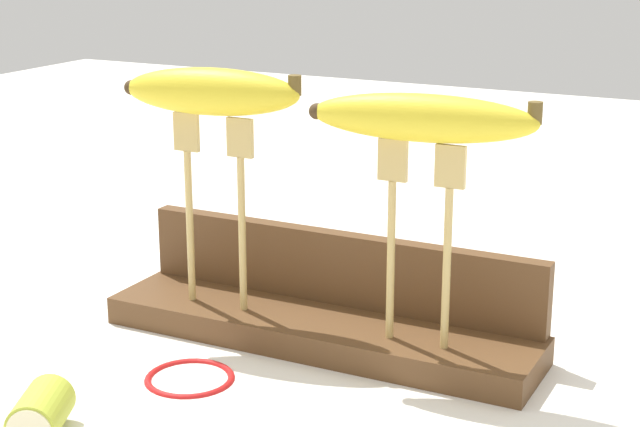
# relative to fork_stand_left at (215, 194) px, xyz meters

# --- Properties ---
(ground_plane) EXTENTS (3.00, 3.00, 0.00)m
(ground_plane) POSITION_rel_fork_stand_left_xyz_m (0.10, 0.02, -0.14)
(ground_plane) COLOR white
(wooden_board) EXTENTS (0.42, 0.10, 0.03)m
(wooden_board) POSITION_rel_fork_stand_left_xyz_m (0.10, 0.02, -0.12)
(wooden_board) COLOR brown
(wooden_board) RESTS_ON ground
(board_backstop) EXTENTS (0.41, 0.02, 0.07)m
(board_backstop) POSITION_rel_fork_stand_left_xyz_m (0.10, 0.06, -0.07)
(board_backstop) COLOR brown
(board_backstop) RESTS_ON wooden_board
(fork_stand_left) EXTENTS (0.08, 0.01, 0.18)m
(fork_stand_left) POSITION_rel_fork_stand_left_xyz_m (0.00, 0.00, 0.00)
(fork_stand_left) COLOR tan
(fork_stand_left) RESTS_ON wooden_board
(fork_stand_right) EXTENTS (0.08, 0.01, 0.18)m
(fork_stand_right) POSITION_rel_fork_stand_left_xyz_m (0.20, 0.00, -0.00)
(fork_stand_right) COLOR tan
(fork_stand_right) RESTS_ON wooden_board
(banana_raised_left) EXTENTS (0.17, 0.07, 0.04)m
(banana_raised_left) POSITION_rel_fork_stand_left_xyz_m (-0.00, -0.00, 0.10)
(banana_raised_left) COLOR yellow
(banana_raised_left) RESTS_ON fork_stand_left
(banana_raised_right) EXTENTS (0.20, 0.06, 0.04)m
(banana_raised_right) POSITION_rel_fork_stand_left_xyz_m (0.20, -0.00, 0.09)
(banana_raised_right) COLOR yellow
(banana_raised_right) RESTS_ON fork_stand_right
(fork_fallen_near) EXTENTS (0.19, 0.04, 0.01)m
(fork_fallen_near) POSITION_rel_fork_stand_left_xyz_m (-0.07, 0.19, -0.13)
(fork_fallen_near) COLOR tan
(fork_fallen_near) RESTS_ON ground
(banana_chunk_near) EXTENTS (0.06, 0.07, 0.04)m
(banana_chunk_near) POSITION_rel_fork_stand_left_xyz_m (-0.01, -0.24, -0.12)
(banana_chunk_near) COLOR #B2C138
(banana_chunk_near) RESTS_ON ground
(wire_coil) EXTENTS (0.08, 0.08, 0.01)m
(wire_coil) POSITION_rel_fork_stand_left_xyz_m (0.04, -0.11, -0.13)
(wire_coil) COLOR red
(wire_coil) RESTS_ON ground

